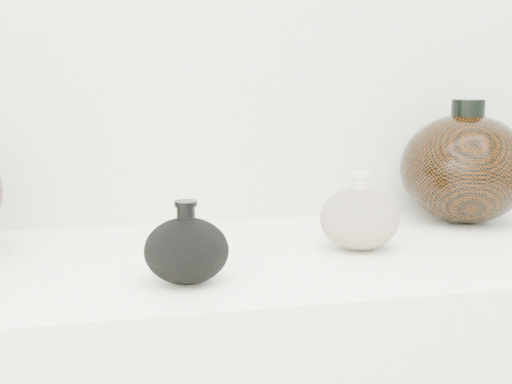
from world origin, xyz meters
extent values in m
cube|color=silver|center=(0.00, 1.21, 1.30)|extent=(3.00, 0.02, 2.60)
cube|color=white|center=(0.00, 0.95, 0.89)|extent=(1.20, 0.50, 0.03)
ellipsoid|color=black|center=(-0.11, 0.83, 0.94)|extent=(0.15, 0.15, 0.09)
cylinder|color=black|center=(-0.11, 0.83, 1.00)|extent=(0.03, 0.03, 0.03)
cylinder|color=black|center=(-0.11, 0.83, 1.01)|extent=(0.04, 0.04, 0.01)
ellipsoid|color=beige|center=(0.18, 0.94, 0.95)|extent=(0.16, 0.16, 0.10)
cylinder|color=beige|center=(0.18, 0.94, 1.00)|extent=(0.04, 0.04, 0.03)
cylinder|color=beige|center=(0.18, 0.94, 1.02)|extent=(0.04, 0.04, 0.01)
ellipsoid|color=black|center=(0.44, 1.09, 1.00)|extent=(0.31, 0.31, 0.20)
cylinder|color=black|center=(0.44, 1.09, 1.11)|extent=(0.08, 0.08, 0.04)
camera|label=1|loc=(-0.23, -0.09, 1.19)|focal=50.00mm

